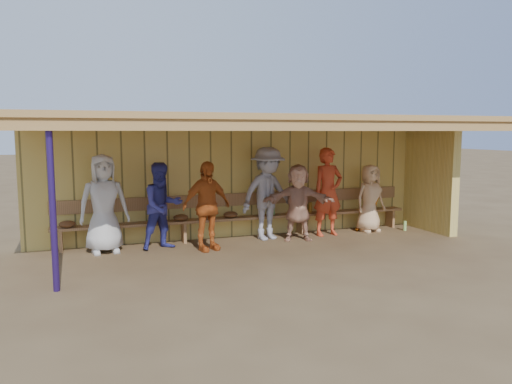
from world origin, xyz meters
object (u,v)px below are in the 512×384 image
bench (244,213)px  player_d (206,206)px  player_g (328,192)px  player_f (298,202)px  player_h (370,198)px  player_c (162,206)px  player_b (104,204)px  player_e (268,194)px

bench → player_d: bearing=-139.8°
player_d → player_g: size_ratio=0.89×
player_f → player_h: bearing=26.8°
player_c → player_g: bearing=-13.1°
player_f → player_g: size_ratio=0.83×
player_b → bench: 2.88m
player_e → bench: bearing=125.3°
player_c → player_g: (3.54, 0.05, 0.12)m
player_d → player_g: player_g is taller
player_e → player_f: 0.65m
player_b → player_h: player_b is taller
player_g → player_h: 1.09m
player_e → player_b: bearing=167.3°
player_h → player_d: bearing=179.0°
player_c → player_e: (2.18, 0.11, 0.13)m
player_d → player_f: 1.98m
player_g → player_b: bearing=175.7°
player_c → bench: player_c is taller
player_f → player_h: (1.87, 0.27, -0.03)m
player_c → player_e: player_e is taller
bench → player_e: bearing=-41.0°
player_b → player_e: 3.23m
player_e → player_f: player_e is taller
player_b → player_g: 4.59m
player_b → player_f: bearing=-10.4°
player_c → player_d: bearing=-41.5°
player_f → bench: 1.18m
player_e → player_g: player_e is taller
player_c → player_f: (2.73, -0.19, -0.04)m
player_b → player_c: size_ratio=1.10×
player_b → player_d: (1.81, -0.45, -0.07)m
player_b → player_g: bearing=-6.8°
player_h → player_e: bearing=171.3°
player_e → bench: (-0.40, 0.35, -0.43)m
player_b → player_d: 1.87m
player_b → bench: (2.83, 0.41, -0.38)m
player_d → player_h: (3.85, 0.48, -0.09)m
player_b → player_h: 5.66m
player_c → player_g: 3.54m
player_d → bench: bearing=24.2°
player_c → player_h: 4.60m
player_d → player_h: 3.88m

